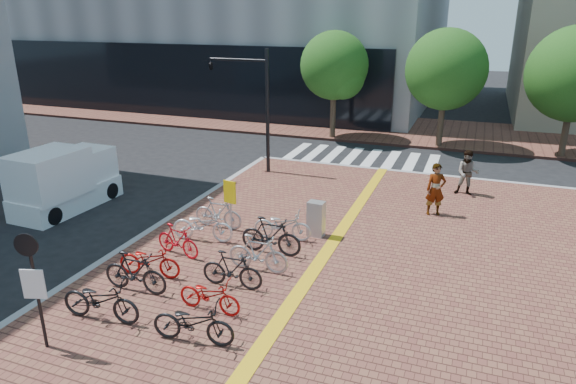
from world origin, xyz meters
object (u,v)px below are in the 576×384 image
at_px(bike_6, 193,322).
at_px(notice_sign, 33,278).
at_px(bike_8, 232,270).
at_px(bike_9, 258,253).
at_px(bike_1, 135,272).
at_px(bike_10, 271,236).
at_px(box_truck, 63,180).
at_px(yellow_sign, 230,196).
at_px(pedestrian_b, 468,173).
at_px(bike_4, 203,225).
at_px(bike_11, 282,225).
at_px(pedestrian_a, 436,189).
at_px(bike_7, 210,295).
at_px(bike_0, 101,300).
at_px(bike_2, 149,260).
at_px(utility_box, 316,219).
at_px(bike_5, 218,213).
at_px(bike_3, 178,240).
at_px(traffic_light_pole, 241,87).

bearing_deg(bike_6, notice_sign, 106.84).
height_order(bike_8, bike_9, bike_9).
height_order(bike_1, bike_8, bike_1).
bearing_deg(bike_10, box_truck, 83.19).
bearing_deg(yellow_sign, box_truck, 179.73).
bearing_deg(bike_1, bike_10, -37.92).
bearing_deg(pedestrian_b, bike_4, -133.77).
bearing_deg(bike_6, bike_11, -5.99).
bearing_deg(pedestrian_a, box_truck, 175.75).
xyz_separation_m(bike_7, bike_10, (0.19, 3.43, 0.14)).
relative_size(bike_0, bike_11, 1.08).
distance_m(bike_10, pedestrian_b, 9.23).
bearing_deg(pedestrian_a, bike_6, -134.11).
relative_size(bike_2, bike_11, 0.97).
bearing_deg(notice_sign, bike_2, 85.77).
height_order(bike_8, bike_10, bike_10).
bearing_deg(utility_box, bike_1, -123.34).
distance_m(bike_5, bike_10, 2.68).
distance_m(bike_11, pedestrian_b, 8.40).
height_order(bike_6, utility_box, utility_box).
xyz_separation_m(bike_10, bike_11, (-0.05, 1.08, -0.09)).
bearing_deg(bike_3, notice_sign, -171.39).
distance_m(bike_1, bike_5, 4.48).
xyz_separation_m(bike_3, bike_10, (2.55, 1.07, 0.09)).
xyz_separation_m(bike_8, yellow_sign, (-1.69, 3.32, 0.70)).
bearing_deg(bike_8, bike_7, 177.91).
bearing_deg(bike_5, bike_1, -178.56).
bearing_deg(notice_sign, bike_7, 43.69).
bearing_deg(bike_0, bike_6, -94.99).
xyz_separation_m(bike_11, traffic_light_pole, (-4.51, 6.67, 3.25)).
height_order(yellow_sign, traffic_light_pole, traffic_light_pole).
bearing_deg(box_truck, bike_9, -14.46).
bearing_deg(bike_9, bike_10, 3.79).
distance_m(bike_3, bike_5, 2.28).
height_order(bike_3, bike_4, bike_4).
xyz_separation_m(bike_10, pedestrian_b, (5.25, 7.59, 0.33)).
relative_size(bike_0, bike_1, 1.09).
xyz_separation_m(bike_5, bike_7, (2.21, -4.63, -0.09)).
relative_size(bike_0, notice_sign, 0.74).
xyz_separation_m(bike_0, bike_6, (2.47, -0.00, -0.03)).
height_order(bike_4, bike_10, bike_10).
xyz_separation_m(bike_0, bike_8, (2.20, 2.44, -0.02)).
height_order(pedestrian_b, box_truck, box_truck).
bearing_deg(bike_5, bike_0, -178.06).
height_order(bike_9, notice_sign, notice_sign).
xyz_separation_m(bike_2, bike_6, (2.66, -2.21, 0.02)).
height_order(bike_4, utility_box, utility_box).
relative_size(bike_7, utility_box, 1.43).
height_order(pedestrian_b, traffic_light_pole, traffic_light_pole).
bearing_deg(pedestrian_b, bike_11, -127.35).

